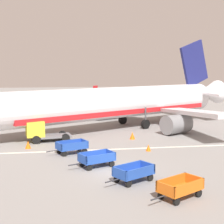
% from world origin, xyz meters
% --- Properties ---
extents(ground_plane, '(220.00, 220.00, 0.00)m').
position_xyz_m(ground_plane, '(0.00, 0.00, 0.00)').
color(ground_plane, gray).
extents(apron_stripe, '(120.00, 0.36, 0.01)m').
position_xyz_m(apron_stripe, '(0.00, 6.57, 0.01)').
color(apron_stripe, silver).
rests_on(apron_stripe, ground).
extents(airplane, '(34.82, 28.82, 11.34)m').
position_xyz_m(airplane, '(3.95, 17.64, 3.05)').
color(airplane, silver).
rests_on(airplane, ground).
extents(baggage_cart_nearest, '(3.45, 2.45, 1.07)m').
position_xyz_m(baggage_cart_nearest, '(2.62, -5.41, 0.60)').
color(baggage_cart_nearest, orange).
rests_on(baggage_cart_nearest, ground).
extents(baggage_cart_second_in_row, '(3.45, 2.46, 1.07)m').
position_xyz_m(baggage_cart_second_in_row, '(0.65, -2.31, 0.60)').
color(baggage_cart_second_in_row, '#234CB2').
rests_on(baggage_cart_second_in_row, ground).
extents(baggage_cart_third_in_row, '(3.56, 2.26, 1.07)m').
position_xyz_m(baggage_cart_third_in_row, '(-1.31, 1.40, 0.60)').
color(baggage_cart_third_in_row, '#234CB2').
rests_on(baggage_cart_third_in_row, ground).
extents(baggage_cart_fourth_in_row, '(3.56, 2.25, 1.07)m').
position_xyz_m(baggage_cart_fourth_in_row, '(-2.97, 5.62, 0.60)').
color(baggage_cart_fourth_in_row, '#234CB2').
rests_on(baggage_cart_fourth_in_row, ground).
extents(service_truck_beside_carts, '(4.64, 2.63, 2.10)m').
position_xyz_m(service_truck_beside_carts, '(-5.88, 10.87, 1.10)').
color(service_truck_beside_carts, slate).
rests_on(service_truck_beside_carts, ground).
extents(traffic_cone_near_plane, '(0.53, 0.53, 0.69)m').
position_xyz_m(traffic_cone_near_plane, '(-6.83, 8.11, 0.35)').
color(traffic_cone_near_plane, orange).
rests_on(traffic_cone_near_plane, ground).
extents(traffic_cone_mid_apron, '(0.45, 0.45, 0.60)m').
position_xyz_m(traffic_cone_mid_apron, '(3.72, 5.45, 0.30)').
color(traffic_cone_mid_apron, orange).
rests_on(traffic_cone_mid_apron, ground).
extents(traffic_cone_by_carts, '(0.57, 0.57, 0.75)m').
position_xyz_m(traffic_cone_by_carts, '(3.41, 10.63, 0.37)').
color(traffic_cone_by_carts, orange).
rests_on(traffic_cone_by_carts, ground).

